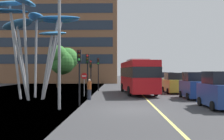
# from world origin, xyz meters

# --- Properties ---
(ground) EXTENTS (120.00, 240.00, 0.10)m
(ground) POSITION_xyz_m (-0.71, 0.00, -0.05)
(ground) COLOR #38383A
(red_bus) EXTENTS (3.54, 9.93, 3.63)m
(red_bus) POSITION_xyz_m (1.24, 11.30, 1.98)
(red_bus) COLOR red
(red_bus) RESTS_ON ground
(leaf_sculpture) EXTENTS (8.20, 8.23, 8.61)m
(leaf_sculpture) POSITION_xyz_m (-8.23, 6.16, 6.68)
(leaf_sculpture) COLOR #9EA0A5
(leaf_sculpture) RESTS_ON ground
(traffic_light_kerb_near) EXTENTS (0.28, 0.42, 3.83)m
(traffic_light_kerb_near) POSITION_xyz_m (-3.51, 1.61, 2.77)
(traffic_light_kerb_near) COLOR black
(traffic_light_kerb_near) RESTS_ON ground
(traffic_light_kerb_far) EXTENTS (0.28, 0.42, 3.82)m
(traffic_light_kerb_far) POSITION_xyz_m (-3.43, 5.69, 2.77)
(traffic_light_kerb_far) COLOR black
(traffic_light_kerb_far) RESTS_ON ground
(traffic_light_island_mid) EXTENTS (0.28, 0.42, 3.59)m
(traffic_light_island_mid) POSITION_xyz_m (-3.82, 12.01, 2.60)
(traffic_light_island_mid) COLOR black
(traffic_light_island_mid) RESTS_ON ground
(traffic_light_opposite) EXTENTS (0.28, 0.42, 3.99)m
(traffic_light_opposite) POSITION_xyz_m (-3.23, 14.94, 2.88)
(traffic_light_opposite) COLOR black
(traffic_light_opposite) RESTS_ON ground
(car_parked_near) EXTENTS (1.93, 3.91, 2.36)m
(car_parked_near) POSITION_xyz_m (5.65, 0.71, 1.10)
(car_parked_near) COLOR navy
(car_parked_near) RESTS_ON ground
(car_parked_mid) EXTENTS (2.01, 3.80, 2.30)m
(car_parked_mid) POSITION_xyz_m (5.78, 6.45, 1.08)
(car_parked_mid) COLOR navy
(car_parked_mid) RESTS_ON ground
(car_parked_far) EXTENTS (1.91, 4.36, 2.22)m
(car_parked_far) POSITION_xyz_m (5.23, 12.43, 1.04)
(car_parked_far) COLOR gold
(car_parked_far) RESTS_ON ground
(car_side_street) EXTENTS (1.94, 4.57, 2.25)m
(car_side_street) POSITION_xyz_m (5.83, 19.72, 1.06)
(car_side_street) COLOR silver
(car_side_street) RESTS_ON ground
(car_far_side) EXTENTS (2.06, 4.49, 2.12)m
(car_far_side) POSITION_xyz_m (5.61, 26.90, 1.00)
(car_far_side) COLOR gray
(car_far_side) RESTS_ON ground
(street_lamp) EXTENTS (1.35, 0.44, 8.36)m
(street_lamp) POSITION_xyz_m (-4.25, -0.01, 5.23)
(street_lamp) COLOR gray
(street_lamp) RESTS_ON ground
(tree_pavement_near) EXTENTS (4.18, 4.42, 6.18)m
(tree_pavement_near) POSITION_xyz_m (-8.95, 21.55, 4.11)
(tree_pavement_near) COLOR brown
(tree_pavement_near) RESTS_ON ground
(pedestrian) EXTENTS (0.34, 0.34, 1.74)m
(pedestrian) POSITION_xyz_m (-3.23, 5.34, 0.88)
(pedestrian) COLOR #2D3342
(pedestrian) RESTS_ON ground
(no_entry_sign) EXTENTS (0.60, 0.12, 2.22)m
(no_entry_sign) POSITION_xyz_m (-4.06, 8.37, 1.49)
(no_entry_sign) COLOR gray
(no_entry_sign) RESTS_ON ground
(backdrop_building) EXTENTS (27.74, 15.99, 26.41)m
(backdrop_building) POSITION_xyz_m (-14.89, 41.67, 13.21)
(backdrop_building) COLOR brown
(backdrop_building) RESTS_ON ground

